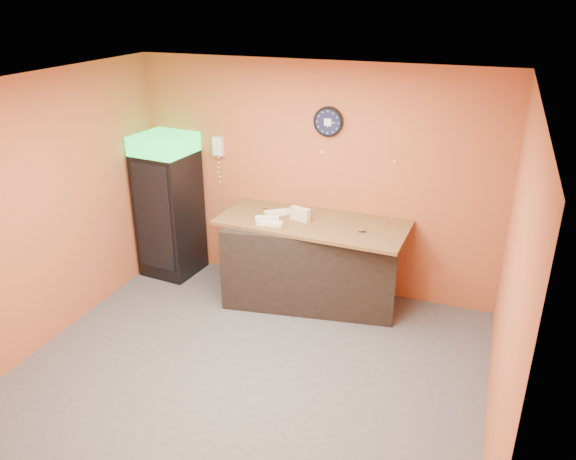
% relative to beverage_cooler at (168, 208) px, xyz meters
% --- Properties ---
extents(floor, '(4.50, 4.50, 0.00)m').
position_rel_beverage_cooler_xyz_m(floor, '(1.85, -1.61, -0.91)').
color(floor, '#47474C').
rests_on(floor, ground).
extents(back_wall, '(4.50, 0.02, 2.80)m').
position_rel_beverage_cooler_xyz_m(back_wall, '(1.85, 0.39, 0.49)').
color(back_wall, '#B55733').
rests_on(back_wall, floor).
extents(left_wall, '(0.02, 4.00, 2.80)m').
position_rel_beverage_cooler_xyz_m(left_wall, '(-0.40, -1.61, 0.49)').
color(left_wall, '#B55733').
rests_on(left_wall, floor).
extents(right_wall, '(0.02, 4.00, 2.80)m').
position_rel_beverage_cooler_xyz_m(right_wall, '(4.10, -1.61, 0.49)').
color(right_wall, '#B55733').
rests_on(right_wall, floor).
extents(ceiling, '(4.50, 4.00, 0.02)m').
position_rel_beverage_cooler_xyz_m(ceiling, '(1.85, -1.61, 1.89)').
color(ceiling, white).
rests_on(ceiling, back_wall).
extents(beverage_cooler, '(0.72, 0.73, 1.87)m').
position_rel_beverage_cooler_xyz_m(beverage_cooler, '(0.00, 0.00, 0.00)').
color(beverage_cooler, black).
rests_on(beverage_cooler, floor).
extents(prep_counter, '(2.11, 1.18, 1.00)m').
position_rel_beverage_cooler_xyz_m(prep_counter, '(1.98, -0.05, -0.41)').
color(prep_counter, black).
rests_on(prep_counter, floor).
extents(wall_clock, '(0.35, 0.06, 0.35)m').
position_rel_beverage_cooler_xyz_m(wall_clock, '(2.02, 0.36, 1.20)').
color(wall_clock, black).
rests_on(wall_clock, back_wall).
extents(wall_phone, '(0.13, 0.11, 0.24)m').
position_rel_beverage_cooler_xyz_m(wall_phone, '(0.59, 0.34, 0.79)').
color(wall_phone, white).
rests_on(wall_phone, back_wall).
extents(butcher_paper, '(2.23, 1.03, 0.04)m').
position_rel_beverage_cooler_xyz_m(butcher_paper, '(1.98, -0.05, 0.11)').
color(butcher_paper, brown).
rests_on(butcher_paper, prep_counter).
extents(sub_roll_stack, '(0.25, 0.14, 0.15)m').
position_rel_beverage_cooler_xyz_m(sub_roll_stack, '(1.83, -0.07, 0.20)').
color(sub_roll_stack, beige).
rests_on(sub_roll_stack, butcher_paper).
extents(wrapped_sandwich_left, '(0.30, 0.20, 0.04)m').
position_rel_beverage_cooler_xyz_m(wrapped_sandwich_left, '(1.47, -0.20, 0.15)').
color(wrapped_sandwich_left, silver).
rests_on(wrapped_sandwich_left, butcher_paper).
extents(wrapped_sandwich_mid, '(0.30, 0.16, 0.04)m').
position_rel_beverage_cooler_xyz_m(wrapped_sandwich_mid, '(1.56, -0.33, 0.15)').
color(wrapped_sandwich_mid, silver).
rests_on(wrapped_sandwich_mid, butcher_paper).
extents(wrapped_sandwich_right, '(0.32, 0.29, 0.04)m').
position_rel_beverage_cooler_xyz_m(wrapped_sandwich_right, '(1.52, 0.01, 0.15)').
color(wrapped_sandwich_right, silver).
rests_on(wrapped_sandwich_right, butcher_paper).
extents(kitchen_tool, '(0.07, 0.07, 0.07)m').
position_rel_beverage_cooler_xyz_m(kitchen_tool, '(1.70, 0.03, 0.16)').
color(kitchen_tool, silver).
rests_on(kitchen_tool, butcher_paper).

